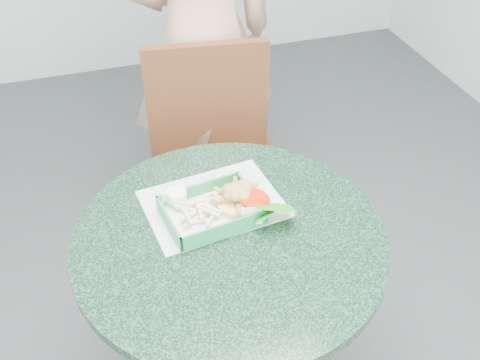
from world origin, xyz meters
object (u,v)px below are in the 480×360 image
object	(u,v)px
crab_sandwich	(240,204)
sauce_ramekin	(180,197)
diner_person	(200,9)
food_basket	(212,219)
cafe_table	(231,282)
dining_chair	(217,153)

from	to	relation	value
crab_sandwich	sauce_ramekin	xyz separation A→B (m)	(-0.15, 0.08, -0.00)
crab_sandwich	sauce_ramekin	world-z (taller)	crab_sandwich
diner_person	food_basket	bearing A→B (deg)	70.43
diner_person	crab_sandwich	bearing A→B (deg)	75.43
cafe_table	diner_person	world-z (taller)	diner_person
sauce_ramekin	crab_sandwich	bearing A→B (deg)	-27.09
diner_person	crab_sandwich	distance (m)	0.91
cafe_table	food_basket	world-z (taller)	food_basket
diner_person	sauce_ramekin	distance (m)	0.87
diner_person	food_basket	world-z (taller)	diner_person
diner_person	crab_sandwich	xyz separation A→B (m)	(-0.13, -0.88, -0.19)
cafe_table	dining_chair	distance (m)	0.68
diner_person	dining_chair	bearing A→B (deg)	77.55
food_basket	crab_sandwich	size ratio (longest dim) A/B	1.99
cafe_table	sauce_ramekin	xyz separation A→B (m)	(-0.10, 0.15, 0.22)
food_basket	crab_sandwich	world-z (taller)	crab_sandwich
food_basket	sauce_ramekin	size ratio (longest dim) A/B	4.46
food_basket	crab_sandwich	distance (m)	0.09
diner_person	food_basket	size ratio (longest dim) A/B	7.97
sauce_ramekin	cafe_table	bearing A→B (deg)	-57.45
dining_chair	diner_person	xyz separation A→B (m)	(0.03, 0.29, 0.45)
dining_chair	food_basket	world-z (taller)	dining_chair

